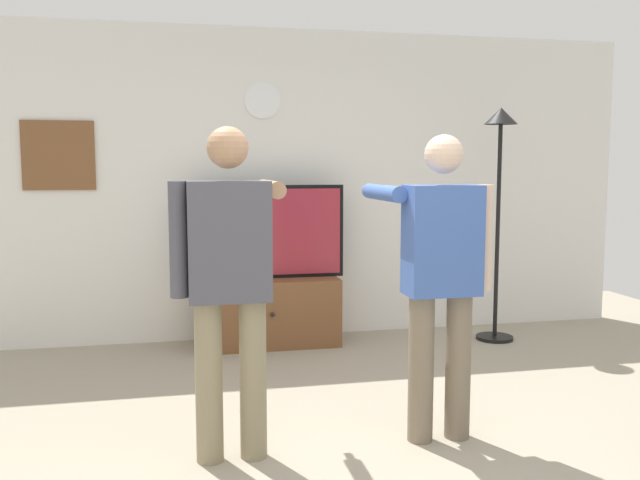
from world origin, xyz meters
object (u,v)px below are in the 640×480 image
(tv_stand, at_px, (269,312))
(person_standing_nearer_couch, at_px, (441,270))
(television, at_px, (267,232))
(floor_lamp, at_px, (499,175))
(framed_picture, at_px, (59,155))
(person_standing_nearer_lamp, at_px, (229,274))
(wall_clock, at_px, (262,101))

(tv_stand, relative_size, person_standing_nearer_couch, 0.70)
(television, xyz_separation_m, person_standing_nearer_couch, (0.66, -2.20, -0.01))
(tv_stand, bearing_deg, television, 90.00)
(floor_lamp, bearing_deg, television, 171.94)
(tv_stand, xyz_separation_m, framed_picture, (-1.68, 0.30, 1.32))
(floor_lamp, bearing_deg, tv_stand, 173.27)
(floor_lamp, xyz_separation_m, person_standing_nearer_couch, (-1.32, -1.92, -0.49))
(floor_lamp, relative_size, person_standing_nearer_lamp, 1.17)
(tv_stand, distance_m, person_standing_nearer_couch, 2.34)
(floor_lamp, bearing_deg, person_standing_nearer_lamp, -141.89)
(framed_picture, bearing_deg, person_standing_nearer_lamp, -64.35)
(television, height_order, person_standing_nearer_lamp, person_standing_nearer_lamp)
(person_standing_nearer_couch, bearing_deg, wall_clock, 105.05)
(tv_stand, bearing_deg, wall_clock, 90.00)
(floor_lamp, bearing_deg, person_standing_nearer_couch, -124.44)
(television, height_order, wall_clock, wall_clock)
(tv_stand, bearing_deg, person_standing_nearer_lamp, -102.87)
(television, relative_size, framed_picture, 2.30)
(television, distance_m, person_standing_nearer_couch, 2.29)
(wall_clock, bearing_deg, tv_stand, -90.00)
(framed_picture, distance_m, floor_lamp, 3.69)
(television, bearing_deg, floor_lamp, -8.06)
(framed_picture, height_order, person_standing_nearer_lamp, framed_picture)
(tv_stand, xyz_separation_m, person_standing_nearer_couch, (0.66, -2.15, 0.67))
(wall_clock, relative_size, person_standing_nearer_lamp, 0.18)
(tv_stand, height_order, person_standing_nearer_lamp, person_standing_nearer_lamp)
(framed_picture, distance_m, person_standing_nearer_lamp, 2.80)
(wall_clock, xyz_separation_m, person_standing_nearer_couch, (0.66, -2.44, -1.13))
(tv_stand, height_order, floor_lamp, floor_lamp)
(tv_stand, height_order, person_standing_nearer_couch, person_standing_nearer_couch)
(tv_stand, relative_size, wall_clock, 3.82)
(person_standing_nearer_couch, bearing_deg, tv_stand, 106.97)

